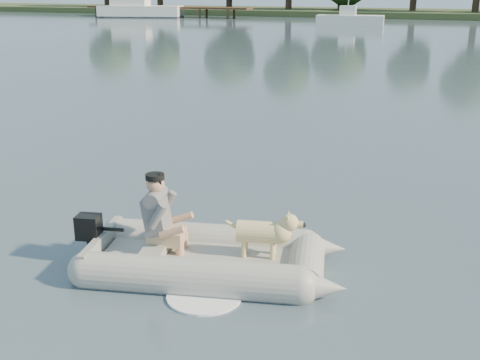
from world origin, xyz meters
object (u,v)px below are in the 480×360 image
at_px(cabin_cruiser, 140,6).
at_px(dinghy, 209,229).
at_px(dog, 259,236).
at_px(dock, 168,12).
at_px(motorboat, 351,13).
at_px(man, 158,211).

bearing_deg(cabin_cruiser, dinghy, -72.25).
distance_m(dinghy, dog, 0.60).
relative_size(dock, motorboat, 3.24).
height_order(cabin_cruiser, motorboat, cabin_cruiser).
height_order(man, cabin_cruiser, cabin_cruiser).
distance_m(dock, motorboat, 21.49).
bearing_deg(cabin_cruiser, man, -72.84).
relative_size(dinghy, cabin_cruiser, 0.50).
bearing_deg(cabin_cruiser, dock, 21.32).
xyz_separation_m(man, dog, (1.20, 0.25, -0.24)).
xyz_separation_m(dinghy, dog, (0.57, 0.16, -0.06)).
bearing_deg(dock, cabin_cruiser, -146.42).
relative_size(man, motorboat, 0.18).
bearing_deg(dinghy, dock, 105.76).
relative_size(dog, motorboat, 0.15).
bearing_deg(dock, man, -63.28).
distance_m(dock, cabin_cruiser, 2.80).
xyz_separation_m(dog, motorboat, (-6.99, 44.05, 0.60)).
bearing_deg(man, dog, -0.00).
relative_size(dog, cabin_cruiser, 0.10).
distance_m(dinghy, motorboat, 44.68).
bearing_deg(dinghy, cabin_cruiser, 108.45).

